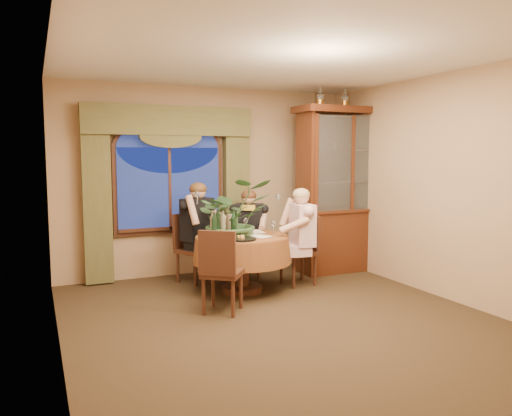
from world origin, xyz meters
name	(u,v)px	position (x,y,z in m)	size (l,w,h in m)	color
floor	(281,319)	(0.00, 0.00, 0.00)	(5.00, 5.00, 0.00)	black
wall_back	(207,181)	(0.00, 2.50, 1.40)	(4.50, 4.50, 0.00)	#9E7B59
wall_right	(443,187)	(2.25, 0.00, 1.40)	(5.00, 5.00, 0.00)	#9E7B59
ceiling	(283,57)	(0.00, 0.00, 2.80)	(5.00, 5.00, 0.00)	white
window	(170,189)	(-0.60, 2.43, 1.30)	(1.62, 0.10, 1.32)	navy
arched_transom	(169,135)	(-0.60, 2.43, 2.08)	(1.60, 0.06, 0.44)	navy
drapery_left	(97,200)	(-1.63, 2.38, 1.18)	(0.38, 0.14, 2.32)	#4B4A25
drapery_right	(237,195)	(0.43, 2.38, 1.18)	(0.38, 0.14, 2.32)	#4B4A25
swag_valance	(170,121)	(-0.60, 2.35, 2.28)	(2.45, 0.16, 0.42)	#4B4A25
dining_table	(242,264)	(0.04, 1.21, 0.38)	(1.29, 1.29, 0.75)	maroon
china_cabinet	(343,190)	(1.96, 1.75, 1.26)	(1.55, 0.61, 2.51)	#3B190D
oil_lamp_left	(320,95)	(1.52, 1.75, 2.68)	(0.11, 0.11, 0.34)	#A5722D
oil_lamp_center	(345,96)	(1.96, 1.75, 2.68)	(0.11, 0.11, 0.34)	#A5722D
oil_lamp_right	(369,97)	(2.40, 1.75, 2.68)	(0.11, 0.11, 0.34)	#A5722D
chair_right	(298,250)	(0.89, 1.25, 0.48)	(0.42, 0.42, 0.96)	black
chair_back_right	(247,244)	(0.44, 1.98, 0.48)	(0.42, 0.42, 0.96)	black
chair_back	(195,249)	(-0.38, 1.94, 0.48)	(0.42, 0.42, 0.96)	black
chair_front_left	(223,271)	(-0.49, 0.52, 0.48)	(0.42, 0.42, 0.96)	black
person_pink	(302,238)	(0.86, 1.09, 0.68)	(0.49, 0.45, 1.36)	beige
person_back	(197,233)	(-0.34, 1.92, 0.71)	(0.51, 0.47, 1.42)	black
person_scarf	(249,234)	(0.43, 1.90, 0.65)	(0.46, 0.42, 1.29)	black
stoneware_vase	(231,224)	(-0.07, 1.33, 0.88)	(0.14, 0.14, 0.27)	#A18369
centerpiece_plant	(233,187)	(-0.05, 1.31, 1.37)	(0.98, 1.09, 0.85)	#33552F
olive_bowl	(247,234)	(0.09, 1.17, 0.77)	(0.16, 0.16, 0.05)	#4F5E32
cheese_platter	(241,239)	(-0.10, 0.89, 0.76)	(0.37, 0.37, 0.02)	black
wine_bottle_0	(217,224)	(-0.31, 1.21, 0.92)	(0.07, 0.07, 0.33)	black
wine_bottle_1	(223,223)	(-0.20, 1.28, 0.92)	(0.07, 0.07, 0.33)	tan
wine_bottle_2	(218,222)	(-0.22, 1.41, 0.92)	(0.07, 0.07, 0.33)	black
wine_bottle_3	(213,223)	(-0.32, 1.33, 0.92)	(0.07, 0.07, 0.33)	tan
wine_bottle_4	(234,224)	(-0.09, 1.17, 0.92)	(0.07, 0.07, 0.33)	black
wine_bottle_5	(214,225)	(-0.37, 1.14, 0.92)	(0.07, 0.07, 0.33)	black
tasting_paper_0	(259,236)	(0.20, 1.05, 0.75)	(0.21, 0.30, 0.00)	white
tasting_paper_1	(255,232)	(0.31, 1.41, 0.75)	(0.21, 0.30, 0.00)	white
wine_glass_person_pink	(273,227)	(0.46, 1.15, 0.84)	(0.07, 0.07, 0.18)	silver
wine_glass_person_back	(218,226)	(-0.16, 1.59, 0.84)	(0.07, 0.07, 0.18)	silver
wine_glass_person_scarf	(246,224)	(0.25, 1.58, 0.84)	(0.07, 0.07, 0.18)	silver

